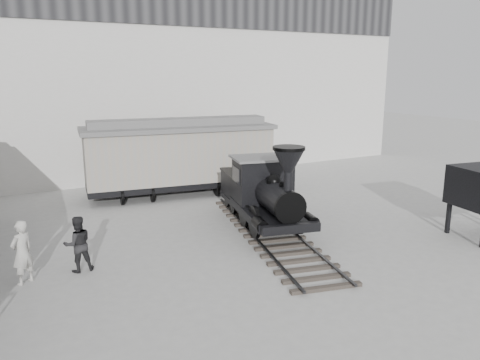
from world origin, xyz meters
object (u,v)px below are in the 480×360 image
boxcar (180,155)px  visitor_a (22,252)px  locomotive (265,197)px  visitor_b (78,244)px

boxcar → visitor_a: bearing=-128.2°
locomotive → visitor_b: locomotive is taller
boxcar → visitor_b: boxcar is taller
visitor_a → visitor_b: 1.47m
locomotive → visitor_a: bearing=-161.5°
visitor_a → visitor_b: (1.47, 0.13, -0.07)m
locomotive → visitor_a: locomotive is taller
locomotive → boxcar: 6.34m
locomotive → visitor_b: (-6.69, -0.65, -0.40)m
locomotive → visitor_a: size_ratio=5.36×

